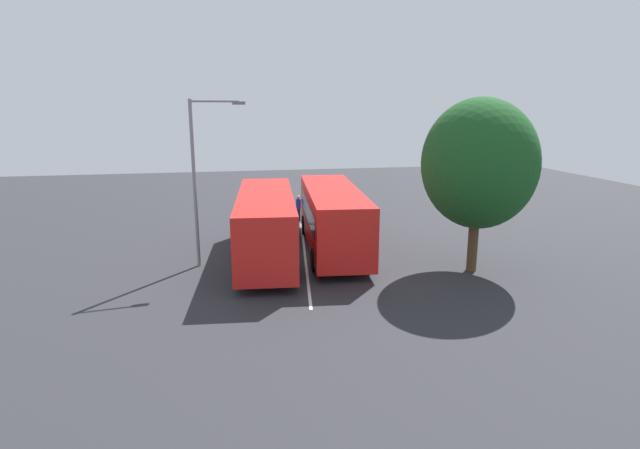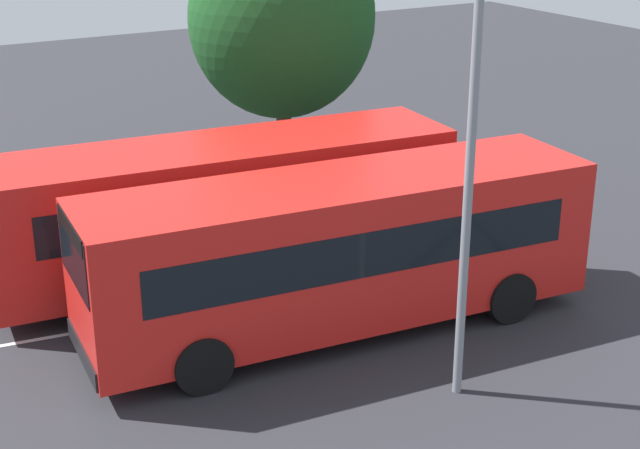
% 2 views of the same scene
% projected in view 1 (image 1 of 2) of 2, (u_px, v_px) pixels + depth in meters
% --- Properties ---
extents(ground_plane, '(67.60, 67.60, 0.00)m').
position_uv_depth(ground_plane, '(305.00, 255.00, 24.69)').
color(ground_plane, '#2B2B30').
extents(bus_far_left, '(10.49, 3.50, 3.16)m').
position_uv_depth(bus_far_left, '(333.00, 216.00, 25.25)').
color(bus_far_left, red).
rests_on(bus_far_left, ground).
extents(bus_center_left, '(10.49, 3.48, 3.16)m').
position_uv_depth(bus_center_left, '(266.00, 223.00, 23.78)').
color(bus_center_left, red).
rests_on(bus_center_left, ground).
extents(pedestrian, '(0.44, 0.44, 1.68)m').
position_uv_depth(pedestrian, '(298.00, 206.00, 31.68)').
color(pedestrian, '#232833').
rests_on(pedestrian, ground).
extents(street_lamp, '(0.51, 2.45, 7.48)m').
position_uv_depth(street_lamp, '(199.00, 172.00, 22.15)').
color(street_lamp, gray).
rests_on(street_lamp, ground).
extents(depot_tree, '(5.32, 4.78, 7.57)m').
position_uv_depth(depot_tree, '(479.00, 164.00, 21.36)').
color(depot_tree, '#4C3823').
rests_on(depot_tree, ground).
extents(lane_stripe_outer_left, '(13.52, 1.90, 0.01)m').
position_uv_depth(lane_stripe_outer_left, '(305.00, 255.00, 24.69)').
color(lane_stripe_outer_left, silver).
rests_on(lane_stripe_outer_left, ground).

